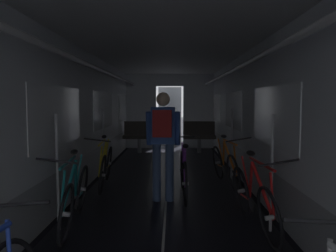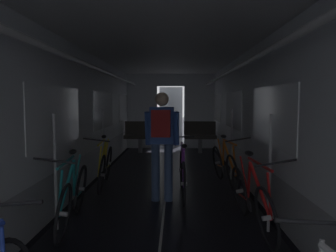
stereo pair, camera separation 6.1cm
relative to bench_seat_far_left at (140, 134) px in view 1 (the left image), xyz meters
The scene contains 9 objects.
train_car_shell 4.70m from the bench_seat_far_left, 78.60° to the right, with size 3.14×12.34×2.57m.
bench_seat_far_left is the anchor object (origin of this frame).
bench_seat_far_right 1.80m from the bench_seat_far_left, ahead, with size 0.98×0.51×0.95m.
bicycle_orange 4.35m from the bench_seat_far_left, 63.01° to the right, with size 0.53×1.69×0.96m.
bicycle_teal 5.86m from the bench_seat_far_left, 92.01° to the right, with size 0.44×1.69×0.96m.
bicycle_red 6.25m from the bench_seat_far_left, 71.47° to the right, with size 0.48×1.70×0.96m.
bicycle_yellow 3.99m from the bench_seat_far_left, 93.04° to the right, with size 0.44×1.69×0.95m.
person_cyclist_aisle 4.92m from the bench_seat_far_left, 79.94° to the right, with size 0.54×0.38×1.69m.
bicycle_purple_in_aisle 4.71m from the bench_seat_far_left, 75.46° to the right, with size 0.44×1.69×0.94m.
Camera 1 is at (0.10, -1.69, 1.54)m, focal length 34.71 mm.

